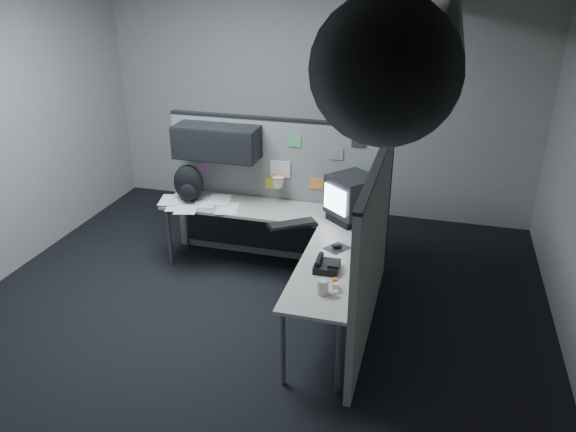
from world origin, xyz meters
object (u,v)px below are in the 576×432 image
(monitor, at_px, (352,198))
(backpack, at_px, (189,184))
(desk, at_px, (284,232))
(phone, at_px, (326,266))
(keyboard, at_px, (292,224))

(monitor, xyz_separation_m, backpack, (-1.78, 0.02, -0.04))
(desk, xyz_separation_m, backpack, (-1.14, 0.25, 0.32))
(desk, xyz_separation_m, phone, (0.61, -0.83, 0.16))
(desk, distance_m, backpack, 1.21)
(phone, xyz_separation_m, backpack, (-1.75, 1.08, 0.16))
(desk, relative_size, keyboard, 4.66)
(monitor, distance_m, backpack, 1.78)
(keyboard, bearing_deg, monitor, 39.17)
(monitor, bearing_deg, desk, -165.59)
(phone, bearing_deg, desk, 134.90)
(desk, bearing_deg, keyboard, -36.70)
(phone, relative_size, backpack, 0.57)
(desk, xyz_separation_m, monitor, (0.64, 0.22, 0.36))
(keyboard, distance_m, phone, 0.90)
(monitor, distance_m, keyboard, 0.65)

